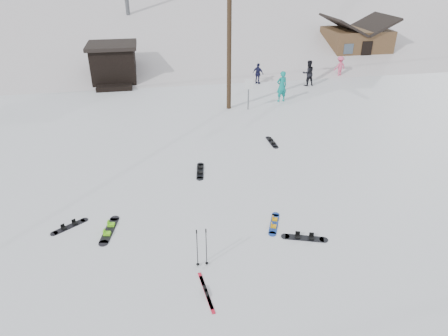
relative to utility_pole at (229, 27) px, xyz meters
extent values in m
plane|color=white|center=(-2.00, -14.00, -4.68)|extent=(200.00, 200.00, 0.00)
cube|color=silver|center=(-2.00, 41.00, -16.68)|extent=(60.00, 85.24, 65.97)
cube|color=white|center=(36.00, 36.00, -15.68)|extent=(45.66, 93.98, 54.59)
cylinder|color=#3A2819|center=(0.00, 0.00, -0.18)|extent=(0.26, 0.26, 9.00)
cylinder|color=#595B60|center=(1.10, -0.40, -3.78)|extent=(0.07, 0.07, 1.80)
cube|color=white|center=(1.10, -0.44, -3.13)|extent=(0.50, 0.04, 0.60)
cube|color=black|center=(-7.00, 7.00, -3.43)|extent=(3.00, 3.00, 2.50)
cube|color=black|center=(-7.00, 7.00, -2.06)|extent=(3.40, 3.40, 0.25)
cube|color=black|center=(-7.00, 5.20, -4.53)|extent=(2.40, 1.20, 0.30)
cube|color=brown|center=(13.00, 10.00, -3.33)|extent=(5.00, 4.00, 2.70)
cube|color=black|center=(11.65, 10.00, -1.63)|extent=(2.69, 4.40, 1.43)
cube|color=black|center=(14.35, 10.00, -1.63)|extent=(2.69, 4.40, 1.43)
cube|color=black|center=(13.00, 7.98, -3.58)|extent=(0.90, 0.06, 1.90)
cube|color=#193FA8|center=(-0.72, -11.86, -4.67)|extent=(0.68, 1.16, 0.02)
cylinder|color=#193FA8|center=(-0.50, -11.33, -4.67)|extent=(0.26, 0.26, 0.02)
cylinder|color=#193FA8|center=(-0.94, -12.39, -4.67)|extent=(0.26, 0.26, 0.02)
cube|color=#E99F0C|center=(-0.64, -11.67, -4.62)|extent=(0.23, 0.20, 0.08)
cube|color=#E99F0C|center=(-0.80, -12.05, -4.62)|extent=(0.23, 0.20, 0.08)
cube|color=red|center=(-3.46, -14.63, -4.67)|extent=(0.26, 1.43, 0.02)
cube|color=black|center=(-3.46, -14.63, -4.63)|extent=(0.10, 0.26, 0.06)
cube|color=red|center=(-3.48, -14.48, -4.67)|extent=(0.26, 1.43, 0.02)
cube|color=black|center=(-3.48, -14.48, -4.63)|extent=(0.10, 0.26, 0.06)
cylinder|color=black|center=(-3.56, -13.46, -4.04)|extent=(0.03, 0.03, 1.28)
cylinder|color=black|center=(-3.56, -13.46, -4.62)|extent=(0.10, 0.10, 0.01)
cylinder|color=black|center=(-3.56, -13.46, -3.42)|extent=(0.04, 0.04, 0.12)
cylinder|color=black|center=(-3.30, -13.46, -4.04)|extent=(0.03, 0.03, 1.28)
cylinder|color=black|center=(-3.30, -13.46, -4.62)|extent=(0.10, 0.10, 0.01)
cylinder|color=black|center=(-3.30, -13.46, -3.42)|extent=(0.04, 0.04, 0.12)
cube|color=black|center=(-7.63, -10.74, -4.67)|extent=(1.04, 0.82, 0.02)
cylinder|color=black|center=(-7.18, -10.44, -4.67)|extent=(0.25, 0.25, 0.02)
cylinder|color=black|center=(-8.08, -11.05, -4.67)|extent=(0.25, 0.25, 0.02)
cube|color=black|center=(-7.46, -10.63, -4.62)|extent=(0.21, 0.22, 0.07)
cube|color=black|center=(-7.79, -10.86, -4.62)|extent=(0.21, 0.22, 0.07)
cube|color=black|center=(-2.74, -7.64, -4.67)|extent=(0.48, 1.32, 0.03)
cylinder|color=black|center=(-2.64, -7.00, -4.67)|extent=(0.30, 0.30, 0.03)
cylinder|color=black|center=(-2.83, -8.28, -4.67)|extent=(0.30, 0.30, 0.03)
cube|color=black|center=(-2.70, -7.41, -4.61)|extent=(0.23, 0.19, 0.08)
cube|color=black|center=(-2.77, -7.87, -4.61)|extent=(0.23, 0.19, 0.08)
cube|color=black|center=(-6.28, -11.21, -4.67)|extent=(0.59, 1.40, 0.03)
cylinder|color=black|center=(-6.14, -10.54, -4.67)|extent=(0.31, 0.31, 0.03)
cylinder|color=black|center=(-6.42, -11.88, -4.67)|extent=(0.31, 0.31, 0.03)
cube|color=#76E91B|center=(-6.23, -10.97, -4.61)|extent=(0.25, 0.21, 0.09)
cube|color=#76E91B|center=(-6.33, -11.45, -4.61)|extent=(0.25, 0.21, 0.09)
cube|color=black|center=(0.02, -12.79, -4.67)|extent=(1.26, 0.67, 0.03)
cylinder|color=black|center=(0.61, -12.99, -4.67)|extent=(0.28, 0.28, 0.03)
cylinder|color=black|center=(-0.56, -12.59, -4.67)|extent=(0.28, 0.28, 0.03)
cube|color=black|center=(0.24, -12.86, -4.61)|extent=(0.21, 0.24, 0.08)
cube|color=black|center=(-0.19, -12.72, -4.61)|extent=(0.21, 0.24, 0.08)
cube|color=black|center=(1.14, -5.31, -4.67)|extent=(0.31, 1.20, 0.02)
cylinder|color=black|center=(1.12, -4.72, -4.67)|extent=(0.27, 0.27, 0.02)
cylinder|color=black|center=(1.16, -5.91, -4.67)|extent=(0.27, 0.27, 0.02)
cube|color=black|center=(1.13, -5.10, -4.62)|extent=(0.20, 0.15, 0.08)
cube|color=black|center=(1.15, -5.53, -4.62)|extent=(0.20, 0.15, 0.08)
imported|color=#0D8B83|center=(3.49, 0.68, -3.72)|extent=(0.79, 0.61, 1.92)
imported|color=black|center=(6.38, 3.68, -3.80)|extent=(0.93, 0.76, 1.77)
imported|color=#F65682|center=(9.61, 5.51, -3.92)|extent=(1.10, 0.81, 1.52)
imported|color=#171739|center=(3.06, 4.77, -3.95)|extent=(0.86, 0.84, 1.45)
camera|label=1|loc=(-4.44, -22.55, 3.49)|focal=32.00mm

